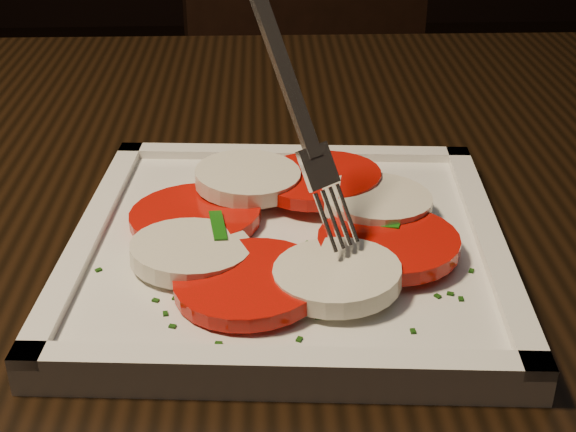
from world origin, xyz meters
The scene contains 5 objects.
table centered at (0.19, -0.23, 0.65)m, with size 1.21×0.81×0.75m.
chair centered at (0.21, 0.54, 0.53)m, with size 0.50×0.50×0.93m.
plate centered at (0.11, -0.31, 0.76)m, with size 0.25×0.25×0.01m, color white.
caprese_salad centered at (0.11, -0.31, 0.77)m, with size 0.21×0.20×0.02m.
fork centered at (0.10, -0.31, 0.86)m, with size 0.04×0.10×0.16m, color white, non-canonical shape.
Camera 1 is at (0.10, -0.72, 1.00)m, focal length 50.00 mm.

